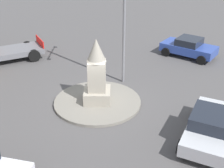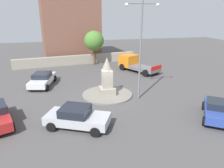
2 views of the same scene
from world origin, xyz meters
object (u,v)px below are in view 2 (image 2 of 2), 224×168
(monument, at_px, (107,78))
(car_blue_near_island, at_px, (219,110))
(streetlamp, at_px, (141,42))
(corner_building, at_px, (70,29))
(tree_near_wall, at_px, (94,41))
(truck_orange_parked_right, at_px, (134,63))
(car_silver_passing, at_px, (77,117))
(car_white_approaching, at_px, (42,79))

(monument, height_order, car_blue_near_island, monument)
(streetlamp, relative_size, corner_building, 0.90)
(tree_near_wall, bearing_deg, corner_building, 117.10)
(tree_near_wall, bearing_deg, monument, -93.55)
(monument, relative_size, corner_building, 0.36)
(truck_orange_parked_right, relative_size, tree_near_wall, 1.20)
(truck_orange_parked_right, height_order, tree_near_wall, tree_near_wall)
(car_blue_near_island, xyz_separation_m, truck_orange_parked_right, (-1.50, 14.04, 0.24))
(car_blue_near_island, distance_m, corner_building, 26.50)
(monument, relative_size, streetlamp, 0.40)
(truck_orange_parked_right, bearing_deg, monument, -124.29)
(corner_building, bearing_deg, streetlamp, -76.29)
(car_blue_near_island, height_order, car_silver_passing, car_silver_passing)
(car_white_approaching, height_order, corner_building, corner_building)
(car_silver_passing, distance_m, tree_near_wall, 18.02)
(monument, bearing_deg, car_white_approaching, 144.62)
(monument, distance_m, car_blue_near_island, 9.30)
(car_blue_near_island, bearing_deg, monument, 137.09)
(car_white_approaching, xyz_separation_m, car_silver_passing, (2.84, -9.30, 0.02))
(car_white_approaching, xyz_separation_m, tree_near_wall, (6.75, 8.09, 2.71))
(car_white_approaching, relative_size, tree_near_wall, 0.97)
(car_blue_near_island, relative_size, car_white_approaching, 0.89)
(monument, xyz_separation_m, car_blue_near_island, (6.78, -6.30, -0.93))
(truck_orange_parked_right, bearing_deg, corner_building, 125.61)
(truck_orange_parked_right, relative_size, corner_building, 0.62)
(corner_building, bearing_deg, tree_near_wall, -62.90)
(car_blue_near_island, xyz_separation_m, tree_near_wall, (-6.01, 18.64, 2.71))
(monument, distance_m, corner_building, 18.68)
(car_silver_passing, bearing_deg, corner_building, 87.86)
(car_silver_passing, bearing_deg, monument, 58.07)
(corner_building, distance_m, tree_near_wall, 6.80)
(car_blue_near_island, xyz_separation_m, car_white_approaching, (-12.76, 10.55, -0.00))
(car_silver_passing, distance_m, truck_orange_parked_right, 15.31)
(car_silver_passing, bearing_deg, tree_near_wall, 77.33)
(monument, height_order, car_silver_passing, monument)
(car_silver_passing, bearing_deg, car_white_approaching, 107.01)
(car_white_approaching, distance_m, truck_orange_parked_right, 11.79)
(monument, distance_m, tree_near_wall, 12.49)
(monument, height_order, corner_building, corner_building)
(car_blue_near_island, height_order, corner_building, corner_building)
(car_white_approaching, xyz_separation_m, corner_building, (3.71, 14.03, 4.04))
(tree_near_wall, bearing_deg, truck_orange_parked_right, -45.57)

